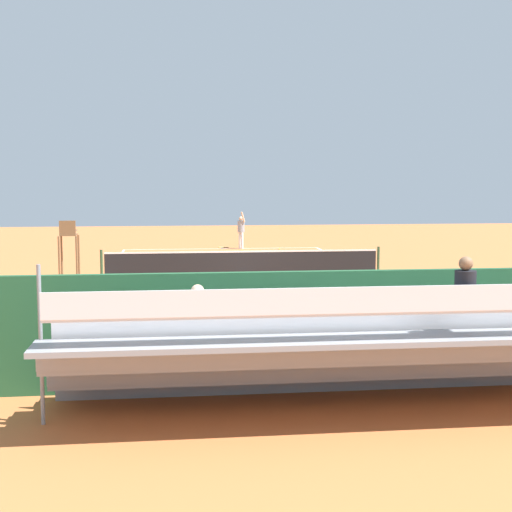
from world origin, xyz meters
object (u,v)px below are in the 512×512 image
(bleacher_stand, at_px, (334,352))
(tennis_player, at_px, (241,229))
(tennis_racket, at_px, (222,247))
(courtside_bench, at_px, (452,340))
(equipment_bag, at_px, (369,364))
(tennis_ball_far, at_px, (279,249))
(tennis_net, at_px, (243,263))
(tennis_ball_near, at_px, (242,250))
(umpire_chair, at_px, (69,244))

(bleacher_stand, distance_m, tennis_player, 26.25)
(bleacher_stand, xyz_separation_m, tennis_racket, (-0.17, -26.90, -0.89))
(courtside_bench, bearing_deg, equipment_bag, 4.52)
(tennis_player, height_order, tennis_ball_far, tennis_player)
(equipment_bag, bearing_deg, tennis_ball_far, -94.68)
(tennis_net, height_order, tennis_ball_far, tennis_net)
(tennis_racket, relative_size, tennis_ball_far, 8.88)
(courtside_bench, bearing_deg, bleacher_stand, 36.94)
(courtside_bench, relative_size, equipment_bag, 2.00)
(courtside_bench, bearing_deg, tennis_ball_near, -85.81)
(courtside_bench, xyz_separation_m, tennis_racket, (2.56, -24.84, -0.54))
(umpire_chair, relative_size, courtside_bench, 1.19)
(tennis_net, relative_size, bleacher_stand, 1.14)
(courtside_bench, relative_size, tennis_ball_near, 27.27)
(umpire_chair, height_order, tennis_ball_near, umpire_chair)
(umpire_chair, height_order, tennis_ball_far, umpire_chair)
(umpire_chair, relative_size, tennis_ball_far, 32.42)
(tennis_player, bearing_deg, tennis_ball_near, 86.67)
(tennis_net, bearing_deg, tennis_player, -95.22)
(umpire_chair, bearing_deg, tennis_ball_far, -130.92)
(tennis_net, height_order, bleacher_stand, bleacher_stand)
(tennis_net, height_order, tennis_ball_near, tennis_net)
(courtside_bench, distance_m, tennis_ball_far, 23.55)
(umpire_chair, relative_size, tennis_ball_near, 32.42)
(courtside_bench, bearing_deg, umpire_chair, -55.97)
(tennis_net, bearing_deg, tennis_racket, -90.18)
(umpire_chair, bearing_deg, tennis_net, -177.79)
(tennis_player, xyz_separation_m, tennis_ball_near, (0.07, 1.27, -0.98))
(bleacher_stand, distance_m, umpire_chair, 16.27)
(bleacher_stand, height_order, tennis_ball_far, bleacher_stand)
(tennis_player, height_order, tennis_ball_near, tennis_player)
(tennis_ball_near, relative_size, tennis_ball_far, 1.00)
(tennis_net, relative_size, courtside_bench, 5.72)
(tennis_net, bearing_deg, umpire_chair, 2.21)
(tennis_player, distance_m, tennis_ball_near, 1.61)
(umpire_chair, height_order, equipment_bag, umpire_chair)
(courtside_bench, relative_size, tennis_ball_far, 27.27)
(bleacher_stand, bearing_deg, tennis_net, -90.49)
(courtside_bench, distance_m, tennis_ball_near, 22.97)
(bleacher_stand, distance_m, courtside_bench, 3.43)
(tennis_net, height_order, courtside_bench, tennis_net)
(tennis_net, xyz_separation_m, bleacher_stand, (0.13, 15.33, 0.40))
(bleacher_stand, height_order, tennis_racket, bleacher_stand)
(tennis_racket, height_order, tennis_ball_near, tennis_ball_near)
(tennis_player, height_order, tennis_racket, tennis_player)
(tennis_ball_far, bearing_deg, umpire_chair, 49.08)
(tennis_racket, bearing_deg, umpire_chair, 62.17)
(tennis_player, relative_size, tennis_ball_far, 29.18)
(equipment_bag, relative_size, tennis_player, 0.47)
(bleacher_stand, height_order, courtside_bench, bleacher_stand)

